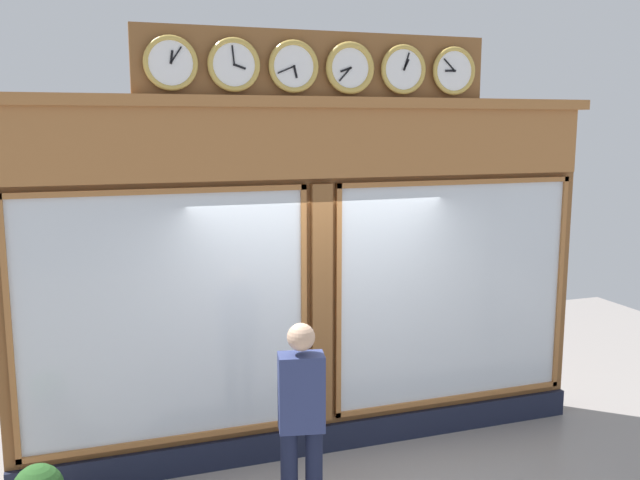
{
  "coord_description": "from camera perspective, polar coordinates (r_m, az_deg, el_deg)",
  "views": [
    {
      "loc": [
        2.13,
        6.11,
        3.21
      ],
      "look_at": [
        0.0,
        0.0,
        2.13
      ],
      "focal_mm": 39.08,
      "sensor_mm": 36.0,
      "label": 1
    }
  ],
  "objects": [
    {
      "name": "pedestrian",
      "position": [
        5.68,
        -1.53,
        -14.22
      ],
      "size": [
        0.4,
        0.29,
        1.69
      ],
      "color": "#191E38",
      "rests_on": "ground_plane"
    },
    {
      "name": "shop_facade",
      "position": [
        6.74,
        -0.34,
        -2.7
      ],
      "size": [
        5.83,
        0.42,
        4.04
      ],
      "color": "brown",
      "rests_on": "ground_plane"
    }
  ]
}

